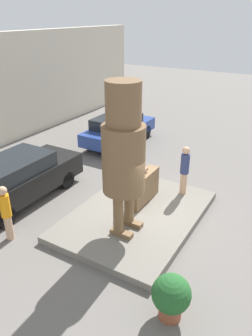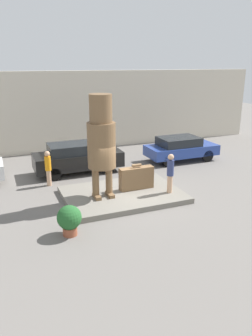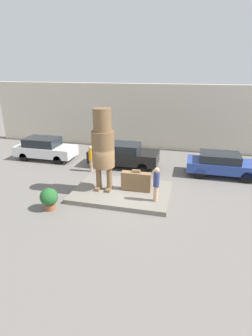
# 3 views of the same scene
# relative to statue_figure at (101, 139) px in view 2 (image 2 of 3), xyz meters

# --- Properties ---
(ground_plane) EXTENTS (60.00, 60.00, 0.00)m
(ground_plane) POSITION_rel_statue_figure_xyz_m (0.97, 0.11, -2.77)
(ground_plane) COLOR slate
(pedestal) EXTENTS (5.14, 3.65, 0.23)m
(pedestal) POSITION_rel_statue_figure_xyz_m (0.97, 0.11, -2.65)
(pedestal) COLOR slate
(pedestal) RESTS_ON ground_plane
(building_backdrop) EXTENTS (28.00, 0.60, 5.24)m
(building_backdrop) POSITION_rel_statue_figure_xyz_m (0.97, 9.24, -0.15)
(building_backdrop) COLOR beige
(building_backdrop) RESTS_ON ground_plane
(statue_figure) EXTENTS (1.17, 1.17, 4.33)m
(statue_figure) POSITION_rel_statue_figure_xyz_m (0.00, 0.00, 0.00)
(statue_figure) COLOR brown
(statue_figure) RESTS_ON pedestal
(giant_suitcase) EXTENTS (1.58, 0.41, 1.19)m
(giant_suitcase) POSITION_rel_statue_figure_xyz_m (1.71, 0.27, -2.02)
(giant_suitcase) COLOR brown
(giant_suitcase) RESTS_ON pedestal
(tourist) EXTENTS (0.30, 0.30, 1.77)m
(tourist) POSITION_rel_statue_figure_xyz_m (2.89, -0.70, -1.57)
(tourist) COLOR tan
(tourist) RESTS_ON pedestal
(parked_car_black) EXTENTS (4.70, 1.83, 1.64)m
(parked_car_black) POSITION_rel_statue_figure_xyz_m (-0.06, 4.21, -1.90)
(parked_car_black) COLOR black
(parked_car_black) RESTS_ON ground_plane
(parked_car_blue) EXTENTS (4.33, 1.86, 1.47)m
(parked_car_blue) POSITION_rel_statue_figure_xyz_m (6.34, 4.11, -1.97)
(parked_car_blue) COLOR #284293
(parked_car_blue) RESTS_ON ground_plane
(planter_pot) EXTENTS (0.86, 0.86, 1.10)m
(planter_pot) POSITION_rel_statue_figure_xyz_m (-1.97, -2.35, -2.15)
(planter_pot) COLOR brown
(planter_pot) RESTS_ON ground_plane
(worker_hivis) EXTENTS (0.30, 0.30, 1.74)m
(worker_hivis) POSITION_rel_statue_figure_xyz_m (-1.83, 2.80, -1.82)
(worker_hivis) COLOR tan
(worker_hivis) RESTS_ON ground_plane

